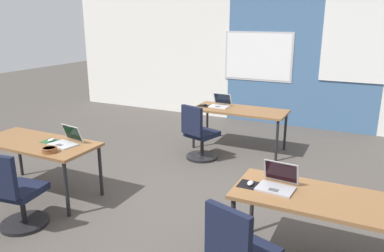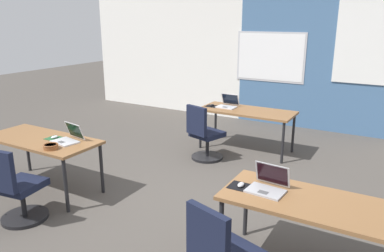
{
  "view_description": "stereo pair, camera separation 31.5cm",
  "coord_description": "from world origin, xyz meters",
  "px_view_note": "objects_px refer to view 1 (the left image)",
  "views": [
    {
      "loc": [
        2.0,
        -3.79,
        2.24
      ],
      "look_at": [
        0.0,
        0.32,
        0.91
      ],
      "focal_mm": 35.01,
      "sensor_mm": 36.0,
      "label": 1
    },
    {
      "loc": [
        2.28,
        -3.64,
        2.24
      ],
      "look_at": [
        0.0,
        0.32,
        0.91
      ],
      "focal_mm": 35.01,
      "sensor_mm": 36.0,
      "label": 2
    }
  ],
  "objects_px": {
    "chair_near_left_inner": "(16,197)",
    "snack_bowl": "(50,150)",
    "desk_near_right": "(324,204)",
    "laptop_far_left": "(220,104)",
    "laptop_near_right_inner": "(277,183)",
    "mouse_near_right_inner": "(250,183)",
    "chair_far_left": "(199,137)",
    "desk_near_left": "(38,146)",
    "desk_far_center": "(240,113)",
    "laptop_near_left_inner": "(66,140)",
    "mouse_near_left_inner": "(51,140)",
    "mouse_far_left": "(205,105)"
  },
  "relations": [
    {
      "from": "chair_far_left",
      "to": "laptop_near_right_inner",
      "type": "relative_size",
      "value": 2.62
    },
    {
      "from": "mouse_near_right_inner",
      "to": "laptop_far_left",
      "type": "bearing_deg",
      "value": 116.87
    },
    {
      "from": "mouse_near_left_inner",
      "to": "chair_near_left_inner",
      "type": "distance_m",
      "value": 0.93
    },
    {
      "from": "snack_bowl",
      "to": "desk_near_left",
      "type": "bearing_deg",
      "value": 154.03
    },
    {
      "from": "desk_near_right",
      "to": "chair_near_left_inner",
      "type": "distance_m",
      "value": 3.16
    },
    {
      "from": "chair_far_left",
      "to": "laptop_near_right_inner",
      "type": "height_order",
      "value": "laptop_near_right_inner"
    },
    {
      "from": "desk_near_left",
      "to": "laptop_near_left_inner",
      "type": "relative_size",
      "value": 4.24
    },
    {
      "from": "laptop_far_left",
      "to": "mouse_near_right_inner",
      "type": "bearing_deg",
      "value": -61.94
    },
    {
      "from": "laptop_far_left",
      "to": "laptop_near_right_inner",
      "type": "bearing_deg",
      "value": -57.79
    },
    {
      "from": "desk_far_center",
      "to": "laptop_near_left_inner",
      "type": "xyz_separation_m",
      "value": [
        -1.34,
        -2.71,
        0.11
      ]
    },
    {
      "from": "laptop_far_left",
      "to": "laptop_near_left_inner",
      "type": "distance_m",
      "value": 2.92
    },
    {
      "from": "desk_far_center",
      "to": "mouse_near_left_inner",
      "type": "xyz_separation_m",
      "value": [
        -1.59,
        -2.72,
        0.08
      ]
    },
    {
      "from": "chair_near_left_inner",
      "to": "snack_bowl",
      "type": "bearing_deg",
      "value": -99.02
    },
    {
      "from": "laptop_near_left_inner",
      "to": "laptop_near_right_inner",
      "type": "height_order",
      "value": "laptop_near_right_inner"
    },
    {
      "from": "mouse_far_left",
      "to": "mouse_near_left_inner",
      "type": "bearing_deg",
      "value": -109.43
    },
    {
      "from": "desk_near_right",
      "to": "laptop_near_right_inner",
      "type": "xyz_separation_m",
      "value": [
        -0.43,
        0.01,
        0.11
      ]
    },
    {
      "from": "chair_near_left_inner",
      "to": "laptop_near_right_inner",
      "type": "relative_size",
      "value": 2.62
    },
    {
      "from": "laptop_far_left",
      "to": "mouse_near_left_inner",
      "type": "bearing_deg",
      "value": -112.38
    },
    {
      "from": "mouse_far_left",
      "to": "chair_near_left_inner",
      "type": "height_order",
      "value": "chair_near_left_inner"
    },
    {
      "from": "chair_far_left",
      "to": "laptop_near_left_inner",
      "type": "xyz_separation_m",
      "value": [
        -0.92,
        -1.95,
        0.39
      ]
    },
    {
      "from": "desk_near_left",
      "to": "chair_near_left_inner",
      "type": "distance_m",
      "value": 0.9
    },
    {
      "from": "laptop_far_left",
      "to": "mouse_near_right_inner",
      "type": "xyz_separation_m",
      "value": [
        1.47,
        -2.89,
        -0.03
      ]
    },
    {
      "from": "chair_near_left_inner",
      "to": "laptop_near_left_inner",
      "type": "bearing_deg",
      "value": -95.92
    },
    {
      "from": "mouse_far_left",
      "to": "laptop_near_right_inner",
      "type": "distance_m",
      "value": 3.38
    },
    {
      "from": "mouse_near_left_inner",
      "to": "mouse_near_right_inner",
      "type": "height_order",
      "value": "same"
    },
    {
      "from": "mouse_far_left",
      "to": "laptop_near_right_inner",
      "type": "xyz_separation_m",
      "value": [
        1.97,
        -2.74,
        0.03
      ]
    },
    {
      "from": "desk_far_center",
      "to": "mouse_far_left",
      "type": "bearing_deg",
      "value": -176.14
    },
    {
      "from": "mouse_near_right_inner",
      "to": "snack_bowl",
      "type": "xyz_separation_m",
      "value": [
        -2.38,
        -0.17,
        0.01
      ]
    },
    {
      "from": "desk_near_right",
      "to": "snack_bowl",
      "type": "relative_size",
      "value": 9.01
    },
    {
      "from": "desk_near_left",
      "to": "desk_far_center",
      "type": "xyz_separation_m",
      "value": [
        1.75,
        2.8,
        0.0
      ]
    },
    {
      "from": "desk_near_left",
      "to": "desk_far_center",
      "type": "distance_m",
      "value": 3.3
    },
    {
      "from": "laptop_near_left_inner",
      "to": "chair_far_left",
      "type": "bearing_deg",
      "value": 74.48
    },
    {
      "from": "desk_near_left",
      "to": "laptop_near_left_inner",
      "type": "bearing_deg",
      "value": 12.51
    },
    {
      "from": "laptop_near_left_inner",
      "to": "snack_bowl",
      "type": "distance_m",
      "value": 0.31
    },
    {
      "from": "desk_near_right",
      "to": "laptop_far_left",
      "type": "bearing_deg",
      "value": 126.83
    },
    {
      "from": "desk_near_right",
      "to": "laptop_far_left",
      "type": "distance_m",
      "value": 3.56
    },
    {
      "from": "snack_bowl",
      "to": "laptop_near_left_inner",
      "type": "bearing_deg",
      "value": 97.01
    },
    {
      "from": "chair_far_left",
      "to": "chair_near_left_inner",
      "type": "distance_m",
      "value": 2.91
    },
    {
      "from": "laptop_near_right_inner",
      "to": "mouse_near_right_inner",
      "type": "height_order",
      "value": "laptop_near_right_inner"
    },
    {
      "from": "desk_near_right",
      "to": "mouse_far_left",
      "type": "bearing_deg",
      "value": 131.0
    },
    {
      "from": "chair_near_left_inner",
      "to": "snack_bowl",
      "type": "relative_size",
      "value": 5.18
    },
    {
      "from": "laptop_near_left_inner",
      "to": "chair_near_left_inner",
      "type": "distance_m",
      "value": 0.91
    },
    {
      "from": "laptop_far_left",
      "to": "chair_far_left",
      "type": "distance_m",
      "value": 0.9
    },
    {
      "from": "laptop_near_left_inner",
      "to": "mouse_near_left_inner",
      "type": "bearing_deg",
      "value": -168.31
    },
    {
      "from": "chair_far_left",
      "to": "chair_near_left_inner",
      "type": "relative_size",
      "value": 1.0
    },
    {
      "from": "desk_far_center",
      "to": "chair_near_left_inner",
      "type": "relative_size",
      "value": 1.74
    },
    {
      "from": "desk_near_right",
      "to": "laptop_far_left",
      "type": "height_order",
      "value": "laptop_far_left"
    },
    {
      "from": "chair_far_left",
      "to": "chair_near_left_inner",
      "type": "xyz_separation_m",
      "value": [
        -0.9,
        -2.77,
        0.0
      ]
    },
    {
      "from": "laptop_near_left_inner",
      "to": "mouse_near_left_inner",
      "type": "relative_size",
      "value": 3.63
    },
    {
      "from": "laptop_near_right_inner",
      "to": "mouse_near_right_inner",
      "type": "xyz_separation_m",
      "value": [
        -0.24,
        -0.06,
        -0.03
      ]
    }
  ]
}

